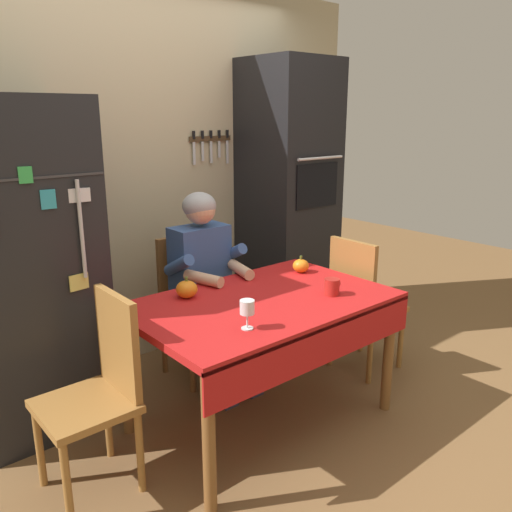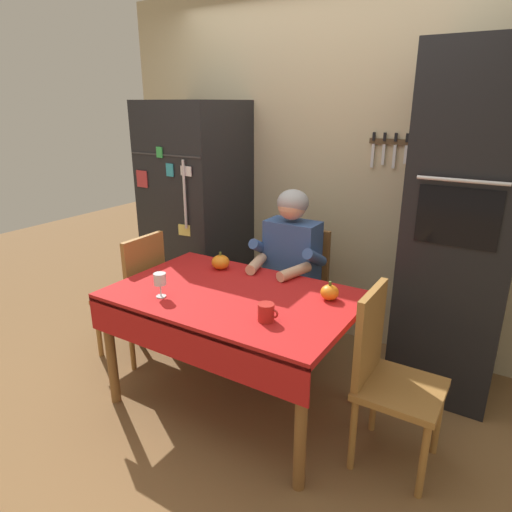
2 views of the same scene
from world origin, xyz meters
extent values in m
plane|color=brown|center=(0.00, 0.00, 0.00)|extent=(10.00, 10.00, 0.00)
cube|color=#BCAD89|center=(0.05, 1.35, 1.30)|extent=(3.70, 0.10, 2.60)
cube|color=#4C3823|center=(0.53, 1.29, 1.53)|extent=(0.36, 0.02, 0.04)
cube|color=silver|center=(0.38, 1.28, 1.43)|extent=(0.02, 0.01, 0.16)
cube|color=black|center=(0.38, 1.28, 1.56)|extent=(0.02, 0.01, 0.06)
cube|color=silver|center=(0.45, 1.28, 1.44)|extent=(0.02, 0.01, 0.14)
cube|color=black|center=(0.45, 1.28, 1.56)|extent=(0.02, 0.01, 0.06)
cube|color=silver|center=(0.53, 1.28, 1.43)|extent=(0.02, 0.01, 0.16)
cube|color=black|center=(0.53, 1.28, 1.56)|extent=(0.02, 0.01, 0.06)
cube|color=silver|center=(0.60, 1.28, 1.45)|extent=(0.02, 0.01, 0.12)
cube|color=black|center=(0.60, 1.28, 1.56)|extent=(0.02, 0.01, 0.06)
cube|color=silver|center=(0.68, 1.28, 1.43)|extent=(0.02, 0.01, 0.17)
cube|color=black|center=(0.68, 1.28, 1.56)|extent=(0.02, 0.01, 0.06)
cube|color=black|center=(-0.95, 0.96, 0.90)|extent=(0.68, 0.68, 1.80)
cylinder|color=silver|center=(-0.76, 0.60, 1.15)|extent=(0.02, 0.02, 0.50)
cube|color=#333335|center=(-0.95, 0.62, 1.42)|extent=(0.67, 0.01, 0.01)
cube|color=teal|center=(-0.90, 0.61, 1.32)|extent=(0.07, 0.01, 0.09)
cube|color=#E5D666|center=(-0.79, 0.61, 0.88)|extent=(0.10, 0.02, 0.08)
cube|color=green|center=(-0.99, 0.61, 1.44)|extent=(0.06, 0.02, 0.08)
cube|color=silver|center=(-0.75, 0.61, 1.32)|extent=(0.11, 0.02, 0.07)
cube|color=#B73338|center=(-1.19, 0.61, 1.23)|extent=(0.11, 0.01, 0.13)
cube|color=black|center=(1.05, 1.00, 1.05)|extent=(0.60, 0.60, 2.10)
cube|color=black|center=(1.05, 0.70, 1.20)|extent=(0.42, 0.01, 0.32)
cylinder|color=silver|center=(1.05, 0.67, 1.40)|extent=(0.45, 0.02, 0.02)
cylinder|color=brown|center=(-0.64, -0.29, 0.35)|extent=(0.06, 0.06, 0.70)
cylinder|color=brown|center=(-0.64, 0.49, 0.35)|extent=(0.06, 0.06, 0.70)
cylinder|color=brown|center=(0.64, -0.29, 0.35)|extent=(0.06, 0.06, 0.70)
cylinder|color=brown|center=(0.64, 0.49, 0.35)|extent=(0.06, 0.06, 0.70)
cube|color=red|center=(0.00, 0.10, 0.72)|extent=(1.40, 0.90, 0.04)
cube|color=red|center=(0.00, -0.34, 0.62)|extent=(1.40, 0.01, 0.20)
cube|color=brown|center=(0.04, 0.79, 0.43)|extent=(0.40, 0.40, 0.04)
cube|color=brown|center=(0.04, 0.97, 0.69)|extent=(0.36, 0.04, 0.48)
cylinder|color=brown|center=(-0.13, 0.62, 0.21)|extent=(0.04, 0.04, 0.41)
cylinder|color=brown|center=(-0.13, 0.96, 0.21)|extent=(0.04, 0.04, 0.41)
cylinder|color=brown|center=(0.21, 0.62, 0.21)|extent=(0.04, 0.04, 0.41)
cylinder|color=brown|center=(0.21, 0.96, 0.21)|extent=(0.04, 0.04, 0.41)
cube|color=#38384C|center=(-0.06, 0.41, 0.04)|extent=(0.10, 0.22, 0.08)
cube|color=#38384C|center=(0.14, 0.41, 0.04)|extent=(0.10, 0.22, 0.08)
cylinder|color=#38384C|center=(-0.06, 0.47, 0.23)|extent=(0.09, 0.09, 0.38)
cylinder|color=#38384C|center=(0.14, 0.47, 0.23)|extent=(0.09, 0.09, 0.38)
cube|color=#38384C|center=(-0.05, 0.63, 0.50)|extent=(0.12, 0.40, 0.11)
cube|color=#38384C|center=(0.13, 0.63, 0.50)|extent=(0.12, 0.40, 0.11)
cube|color=#33518E|center=(0.04, 0.75, 0.79)|extent=(0.36, 0.20, 0.48)
cylinder|color=#33518E|center=(-0.16, 0.68, 0.83)|extent=(0.07, 0.26, 0.18)
cylinder|color=#33518E|center=(0.24, 0.68, 0.83)|extent=(0.07, 0.26, 0.18)
cylinder|color=#D8A884|center=(-0.10, 0.51, 0.78)|extent=(0.13, 0.27, 0.07)
cylinder|color=#D8A884|center=(0.18, 0.51, 0.78)|extent=(0.13, 0.27, 0.07)
sphere|color=#D8A884|center=(0.04, 0.73, 1.14)|extent=(0.19, 0.19, 0.19)
ellipsoid|color=#99999E|center=(0.04, 0.74, 1.16)|extent=(0.21, 0.21, 0.17)
cube|color=#9E6B33|center=(0.98, 0.13, 0.43)|extent=(0.40, 0.40, 0.04)
cube|color=#9E6B33|center=(0.80, 0.13, 0.69)|extent=(0.04, 0.36, 0.48)
cylinder|color=#9E6B33|center=(1.15, -0.04, 0.21)|extent=(0.04, 0.04, 0.41)
cylinder|color=#9E6B33|center=(0.81, -0.04, 0.21)|extent=(0.04, 0.04, 0.41)
cylinder|color=#9E6B33|center=(1.15, 0.30, 0.21)|extent=(0.04, 0.04, 0.41)
cylinder|color=#9E6B33|center=(0.81, 0.30, 0.21)|extent=(0.04, 0.04, 0.41)
cube|color=#9E6B33|center=(-0.98, 0.19, 0.43)|extent=(0.40, 0.40, 0.04)
cube|color=#9E6B33|center=(-0.80, 0.19, 0.69)|extent=(0.04, 0.36, 0.48)
cylinder|color=#9E6B33|center=(-1.15, 0.36, 0.21)|extent=(0.04, 0.04, 0.41)
cylinder|color=#9E6B33|center=(-0.81, 0.36, 0.21)|extent=(0.04, 0.04, 0.41)
cylinder|color=#9E6B33|center=(-1.15, 0.02, 0.21)|extent=(0.04, 0.04, 0.41)
cylinder|color=#9E6B33|center=(-0.81, 0.02, 0.21)|extent=(0.04, 0.04, 0.41)
cylinder|color=#B2231E|center=(0.34, -0.10, 0.79)|extent=(0.08, 0.08, 0.09)
torus|color=#B2231E|center=(0.38, -0.10, 0.79)|extent=(0.05, 0.01, 0.05)
cylinder|color=white|center=(-0.32, -0.16, 0.74)|extent=(0.06, 0.06, 0.01)
cylinder|color=white|center=(-0.32, -0.16, 0.78)|extent=(0.01, 0.01, 0.07)
cylinder|color=white|center=(-0.32, -0.16, 0.85)|extent=(0.07, 0.07, 0.07)
ellipsoid|color=orange|center=(0.51, 0.31, 0.78)|extent=(0.10, 0.10, 0.09)
cylinder|color=#4C6023|center=(0.51, 0.31, 0.84)|extent=(0.02, 0.02, 0.02)
ellipsoid|color=orange|center=(-0.30, 0.38, 0.79)|extent=(0.12, 0.12, 0.09)
cylinder|color=#4C6023|center=(-0.30, 0.38, 0.85)|extent=(0.02, 0.02, 0.02)
camera|label=1|loc=(-1.74, -1.89, 1.71)|focal=36.39mm
camera|label=2|loc=(1.37, -1.86, 1.78)|focal=31.57mm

